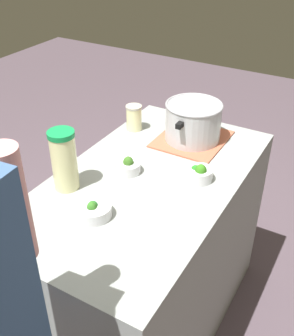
% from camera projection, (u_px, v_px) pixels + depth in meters
% --- Properties ---
extents(ground_plane, '(8.00, 8.00, 0.00)m').
position_uv_depth(ground_plane, '(147.00, 318.00, 2.23)').
color(ground_plane, '#52444D').
extents(counter_slab, '(1.28, 0.71, 0.92)m').
position_uv_depth(counter_slab, '(147.00, 257.00, 1.98)').
color(counter_slab, '#939894').
rests_on(counter_slab, ground_plane).
extents(dish_cloth, '(0.35, 0.31, 0.01)m').
position_uv_depth(dish_cloth, '(192.00, 139.00, 2.00)').
color(dish_cloth, '#B85E42').
rests_on(dish_cloth, counter_slab).
extents(cooking_pot, '(0.34, 0.27, 0.18)m').
position_uv_depth(cooking_pot, '(193.00, 121.00, 1.95)').
color(cooking_pot, '#B7B7BC').
rests_on(cooking_pot, dish_cloth).
extents(lemonade_pitcher, '(0.10, 0.10, 0.25)m').
position_uv_depth(lemonade_pitcher, '(64.00, 160.00, 1.61)').
color(lemonade_pitcher, beige).
rests_on(lemonade_pitcher, counter_slab).
extents(mason_jar, '(0.08, 0.08, 0.13)m').
position_uv_depth(mason_jar, '(134.00, 118.00, 2.06)').
color(mason_jar, beige).
rests_on(mason_jar, counter_slab).
extents(broccoli_bowl_front, '(0.13, 0.13, 0.07)m').
position_uv_depth(broccoli_bowl_front, '(94.00, 210.00, 1.51)').
color(broccoli_bowl_front, silver).
rests_on(broccoli_bowl_front, counter_slab).
extents(broccoli_bowl_center, '(0.11, 0.11, 0.08)m').
position_uv_depth(broccoli_bowl_center, '(128.00, 166.00, 1.75)').
color(broccoli_bowl_center, silver).
rests_on(broccoli_bowl_center, counter_slab).
extents(broccoli_bowl_back, '(0.11, 0.11, 0.08)m').
position_uv_depth(broccoli_bowl_back, '(199.00, 173.00, 1.70)').
color(broccoli_bowl_back, silver).
rests_on(broccoli_bowl_back, counter_slab).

